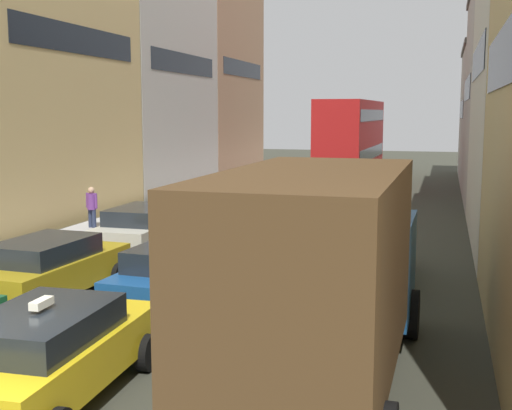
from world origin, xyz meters
The scene contains 17 objects.
sidewalk_left centered at (-6.70, 20.00, 0.07)m, with size 2.60×64.00×0.14m, color #B4B4B4.
lane_stripe_left centered at (-1.70, 20.00, 0.01)m, with size 0.16×60.00×0.01m, color silver.
lane_stripe_right centered at (1.70, 20.00, 0.01)m, with size 0.16×60.00×0.01m, color silver.
building_row_left centered at (-12.00, 23.56, 6.32)m, with size 7.20×43.90×13.79m.
removalist_box_truck centered at (3.70, 2.82, 1.97)m, with size 2.77×7.73×3.58m.
taxi_centre_lane_front centered at (-0.19, 1.27, 0.80)m, with size 2.19×4.36×1.66m.
sedan_centre_lane_second centered at (-0.16, 6.39, 0.80)m, with size 2.25×4.39×1.49m.
wagon_left_lane_second centered at (-3.34, 6.09, 0.80)m, with size 2.25×4.39×1.49m.
hatchback_centre_lane_third centered at (-0.19, 11.89, 0.80)m, with size 2.20×4.37×1.49m.
sedan_left_lane_third centered at (-3.49, 11.53, 0.80)m, with size 2.06×4.30×1.49m.
coupe_centre_lane_fourth centered at (0.14, 16.89, 0.80)m, with size 2.15×4.35×1.49m.
sedan_left_lane_fourth centered at (-3.55, 17.18, 0.80)m, with size 2.12×4.33×1.49m.
sedan_centre_lane_fifth centered at (0.18, 22.99, 0.80)m, with size 2.25×4.39×1.49m.
sedan_left_lane_fifth centered at (-3.60, 23.04, 0.80)m, with size 2.20×4.37×1.49m.
sedan_right_lane_behind_truck centered at (3.55, 10.10, 0.80)m, with size 2.17×4.35×1.49m.
bus_mid_queue_primary centered at (0.12, 31.97, 2.83)m, with size 2.99×10.56×5.06m.
pedestrian_near_kerb centered at (-7.06, 14.55, 0.95)m, with size 0.52×0.34×1.66m.
Camera 1 is at (5.45, -7.09, 4.39)m, focal length 46.42 mm.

